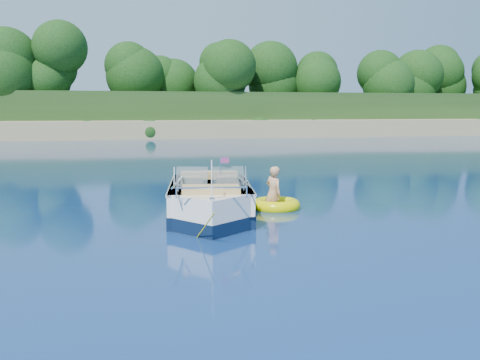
# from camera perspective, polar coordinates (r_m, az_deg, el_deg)

# --- Properties ---
(ground) EXTENTS (160.00, 160.00, 0.00)m
(ground) POSITION_cam_1_polar(r_m,az_deg,el_deg) (10.74, 4.68, -5.80)
(ground) COLOR #0A1F47
(ground) RESTS_ON ground
(shoreline) EXTENTS (170.00, 59.00, 6.00)m
(shoreline) POSITION_cam_1_polar(r_m,az_deg,el_deg) (73.81, -10.46, 6.30)
(shoreline) COLOR #998759
(shoreline) RESTS_ON ground
(treeline) EXTENTS (150.00, 7.12, 8.19)m
(treeline) POSITION_cam_1_polar(r_m,az_deg,el_deg) (51.16, -9.41, 10.93)
(treeline) COLOR black
(treeline) RESTS_ON ground
(motorboat) EXTENTS (2.34, 5.15, 1.72)m
(motorboat) POSITION_cam_1_polar(r_m,az_deg,el_deg) (12.29, -3.20, -2.49)
(motorboat) COLOR white
(motorboat) RESTS_ON ground
(tow_tube) EXTENTS (1.41, 1.41, 0.32)m
(tow_tube) POSITION_cam_1_polar(r_m,az_deg,el_deg) (13.46, 3.85, -2.69)
(tow_tube) COLOR #E5E200
(tow_tube) RESTS_ON ground
(boy) EXTENTS (0.64, 0.82, 1.48)m
(boy) POSITION_cam_1_polar(r_m,az_deg,el_deg) (13.37, 3.47, -3.12)
(boy) COLOR tan
(boy) RESTS_ON ground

